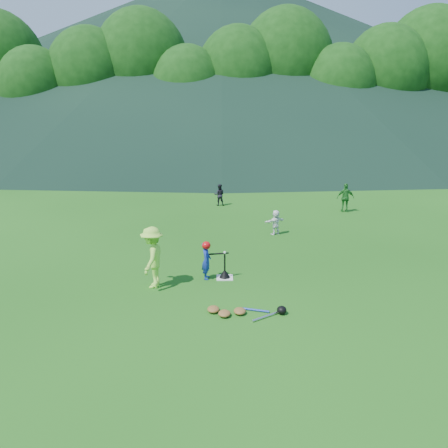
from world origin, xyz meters
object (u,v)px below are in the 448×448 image
(home_plate, at_px, (225,278))
(equipment_pile, at_px, (240,311))
(adult_coach, at_px, (152,257))
(fielder_d, at_px, (276,222))
(batter_child, at_px, (206,261))
(batting_tee, at_px, (225,274))
(fielder_c, at_px, (345,198))
(fielder_b, at_px, (219,195))

(home_plate, distance_m, equipment_pile, 2.24)
(adult_coach, distance_m, fielder_d, 6.33)
(home_plate, relative_size, fielder_d, 0.48)
(batter_child, relative_size, batting_tee, 1.52)
(adult_coach, xyz_separation_m, fielder_c, (7.47, 8.83, -0.15))
(fielder_c, distance_m, equipment_pile, 11.74)
(home_plate, bearing_deg, equipment_pile, -81.77)
(fielder_c, bearing_deg, equipment_pile, 70.15)
(fielder_c, bearing_deg, batting_tee, 62.73)
(home_plate, height_order, fielder_d, fielder_d)
(home_plate, height_order, fielder_b, fielder_b)
(batter_child, distance_m, fielder_b, 9.78)
(adult_coach, xyz_separation_m, batting_tee, (1.87, 0.59, -0.68))
(fielder_b, bearing_deg, batting_tee, 91.52)
(fielder_b, bearing_deg, adult_coach, 81.15)
(adult_coach, height_order, equipment_pile, adult_coach)
(fielder_c, distance_m, fielder_d, 5.28)
(fielder_b, distance_m, batting_tee, 9.75)
(batter_child, xyz_separation_m, equipment_pile, (0.82, -2.19, -0.45))
(fielder_c, relative_size, batting_tee, 1.93)
(batter_child, relative_size, adult_coach, 0.64)
(fielder_b, relative_size, equipment_pile, 0.58)
(fielder_b, height_order, fielder_d, fielder_b)
(fielder_b, distance_m, fielder_d, 5.70)
(fielder_c, bearing_deg, adult_coach, 56.68)
(adult_coach, distance_m, fielder_c, 11.57)
(batting_tee, bearing_deg, fielder_c, 55.82)
(equipment_pile, bearing_deg, fielder_c, 63.24)
(fielder_d, xyz_separation_m, equipment_pile, (-1.62, -6.67, -0.40))
(fielder_c, bearing_deg, fielder_d, 53.02)
(fielder_b, bearing_deg, fielder_c, 166.02)
(adult_coach, xyz_separation_m, fielder_d, (3.82, 5.03, -0.34))
(adult_coach, xyz_separation_m, equipment_pile, (2.20, -1.63, -0.74))
(equipment_pile, bearing_deg, fielder_b, 92.36)
(fielder_c, relative_size, fielder_d, 1.41)
(home_plate, bearing_deg, batter_child, -176.26)
(batter_child, xyz_separation_m, adult_coach, (-1.37, -0.55, 0.29))
(equipment_pile, bearing_deg, adult_coach, 143.36)
(adult_coach, relative_size, fielder_b, 1.53)
(batting_tee, height_order, equipment_pile, batting_tee)
(home_plate, xyz_separation_m, batter_child, (-0.50, -0.03, 0.51))
(batter_child, xyz_separation_m, batting_tee, (0.50, 0.03, -0.39))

